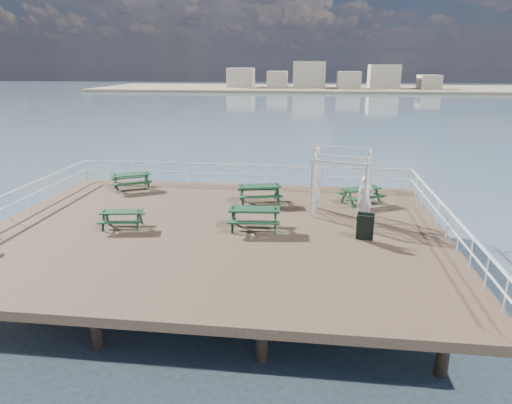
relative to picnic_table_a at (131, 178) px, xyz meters
The scene contains 11 objects.
ground 7.58m from the picnic_table_a, 43.08° to the right, with size 18.00×14.00×0.30m, color brown.
sea_backdrop 130.18m from the picnic_table_a, 82.03° to the left, with size 300.00×300.00×9.20m.
railing 6.02m from the picnic_table_a, 25.40° to the right, with size 17.77×13.76×1.10m.
picnic_table_a is the anchor object (origin of this frame).
picnic_table_b 7.07m from the picnic_table_a, 13.22° to the right, with size 2.29×2.00×0.96m.
picnic_table_c 11.63m from the picnic_table_a, ahead, with size 2.24×2.11×0.86m.
picnic_table_d 5.90m from the picnic_table_a, 71.74° to the right, with size 1.79×1.54×0.78m.
picnic_table_e 8.73m from the picnic_table_a, 35.80° to the right, with size 2.10×1.74×0.96m.
trellis_arbor 10.95m from the picnic_table_a, 15.86° to the right, with size 2.64×1.82×2.98m.
sandwich_board 12.68m from the picnic_table_a, 27.13° to the right, with size 0.69×0.56×1.03m.
person 12.01m from the picnic_table_a, 16.99° to the right, with size 0.68×0.45×1.87m, color silver.
Camera 1 is at (3.74, -16.77, 6.29)m, focal length 32.00 mm.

